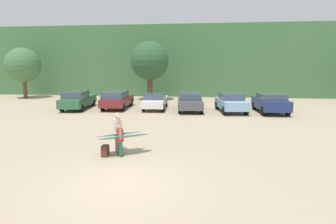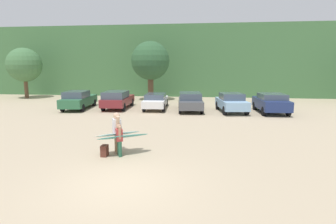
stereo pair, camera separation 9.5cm
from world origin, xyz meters
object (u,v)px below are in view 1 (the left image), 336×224
Objects in this scene: parked_car_sky_blue at (231,102)px; surfboard_white at (118,134)px; parked_car_navy at (270,102)px; parked_car_maroon at (117,99)px; person_child at (120,138)px; surfboard_teal at (124,137)px; person_adult at (118,130)px; parked_car_white at (155,100)px; parked_car_dark_gray at (190,101)px; parked_car_forest_green at (78,100)px; backpack_dropped at (105,151)px.

surfboard_white is (-5.68, -10.97, 0.04)m from parked_car_sky_blue.
parked_car_navy is at bearing -162.67° from surfboard_white.
person_child is (3.84, -11.92, -0.06)m from parked_car_maroon.
parked_car_navy reaches higher than surfboard_teal.
person_child is (-5.53, -11.29, -0.03)m from parked_car_sky_blue.
parked_car_sky_blue is 12.36m from surfboard_white.
surfboard_teal is (-5.40, -11.15, -0.01)m from parked_car_sky_blue.
person_adult is 0.45m from surfboard_teal.
parked_car_white is 2.54× the size of surfboard_white.
parked_car_dark_gray is (2.92, -0.60, 0.08)m from parked_car_white.
surfboard_white is 0.90× the size of surfboard_teal.
surfboard_teal is at bearing -163.63° from parked_car_maroon.
surfboard_white reaches higher than surfboard_teal.
parked_car_white is (3.22, 0.35, -0.10)m from parked_car_maroon.
surfboard_teal is at bearing 140.08° from parked_car_navy.
parked_car_sky_blue is (6.15, -0.98, 0.08)m from parked_car_white.
person_adult is at bearing -153.81° from parked_car_forest_green.
surfboard_teal is at bearing -159.87° from person_child.
surfboard_teal is (7.17, -11.24, -0.01)m from parked_car_forest_green.
parked_car_forest_green is 12.97m from person_adult.
parked_car_sky_blue reaches higher than person_child.
parked_car_forest_green is at bearing 86.65° from parked_car_dark_gray.
parked_car_forest_green reaches higher than surfboard_teal.
parked_car_dark_gray is at bearing -136.68° from surfboard_white.
parked_car_navy is at bearing -157.67° from surfboard_teal.
person_child is (7.04, -11.38, -0.04)m from parked_car_forest_green.
surfboard_white is at bearing -153.77° from parked_car_forest_green.
parked_car_maroon is 12.11m from person_adult.
person_child is at bearing 10.16° from backpack_dropped.
parked_car_maroon reaches higher than surfboard_teal.
surfboard_white is (3.68, -11.60, 0.02)m from parked_car_maroon.
parked_car_sky_blue is (3.23, -0.38, -0.00)m from parked_car_dark_gray.
parked_car_dark_gray is 2.68× the size of person_adult.
surfboard_white is at bearing 144.15° from parked_car_sky_blue.
parked_car_dark_gray is at bearing -127.78° from person_child.
parked_car_forest_green is 1.18× the size of parked_car_sky_blue.
surfboard_teal is (0.75, -12.13, 0.07)m from parked_car_white.
person_adult reaches higher than parked_car_maroon.
surfboard_white is (6.88, -11.07, 0.04)m from parked_car_forest_green.
parked_car_sky_blue reaches higher than surfboard_teal.
parked_car_maroon is 12.17m from surfboard_white.
parked_car_white is 2.98m from parked_car_dark_gray.
person_child is at bearing -164.40° from parked_car_maroon.
parked_car_white is at bearing 80.88° from parked_car_navy.
parked_car_forest_green is 13.18m from backpack_dropped.
parked_car_white is 10.71× the size of backpack_dropped.
backpack_dropped is at bearing -156.34° from parked_car_forest_green.
parked_car_forest_green reaches higher than parked_car_white.
parked_car_navy is at bearing -98.48° from parked_car_dark_gray.
parked_car_maroon is 3.24m from parked_car_white.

